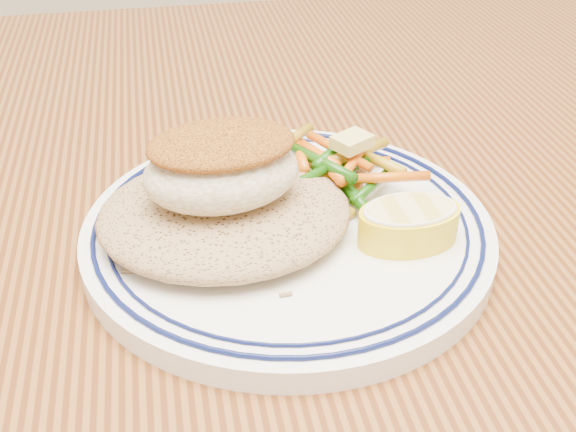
# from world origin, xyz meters

# --- Properties ---
(dining_table) EXTENTS (1.50, 0.90, 0.75)m
(dining_table) POSITION_xyz_m (0.00, 0.00, 0.65)
(dining_table) COLOR #542B10
(dining_table) RESTS_ON ground
(plate) EXTENTS (0.25, 0.25, 0.02)m
(plate) POSITION_xyz_m (-0.03, -0.04, 0.76)
(plate) COLOR white
(plate) RESTS_ON dining_table
(rice_pilaf) EXTENTS (0.15, 0.13, 0.03)m
(rice_pilaf) POSITION_xyz_m (-0.07, -0.04, 0.78)
(rice_pilaf) COLOR #95734A
(rice_pilaf) RESTS_ON plate
(fish_fillet) EXTENTS (0.10, 0.07, 0.05)m
(fish_fillet) POSITION_xyz_m (-0.07, -0.05, 0.81)
(fish_fillet) COLOR beige
(fish_fillet) RESTS_ON rice_pilaf
(vegetable_pile) EXTENTS (0.11, 0.10, 0.03)m
(vegetable_pile) POSITION_xyz_m (0.01, -0.00, 0.78)
(vegetable_pile) COLOR #164809
(vegetable_pile) RESTS_ON plate
(butter_pat) EXTENTS (0.03, 0.03, 0.01)m
(butter_pat) POSITION_xyz_m (0.02, -0.01, 0.80)
(butter_pat) COLOR #E0D06D
(butter_pat) RESTS_ON vegetable_pile
(lemon_wedge) EXTENTS (0.06, 0.06, 0.02)m
(lemon_wedge) POSITION_xyz_m (0.04, -0.08, 0.78)
(lemon_wedge) COLOR yellow
(lemon_wedge) RESTS_ON plate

